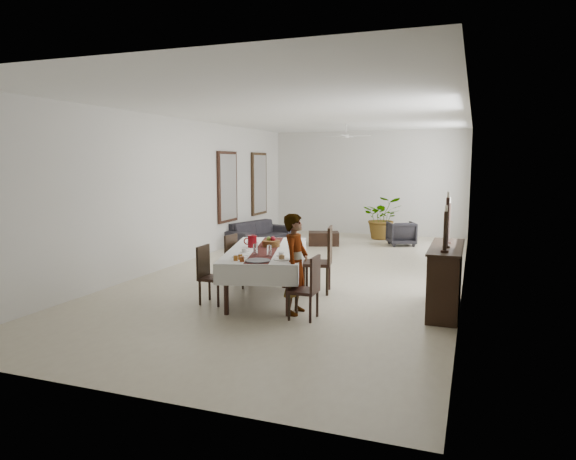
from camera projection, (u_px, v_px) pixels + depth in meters
The scene contains 86 objects.
floor at pixel (309, 272), 10.58m from camera, with size 6.00×12.00×0.00m, color beige.
ceiling at pixel (310, 114), 10.16m from camera, with size 6.00×12.00×0.02m, color white.
wall_back at pixel (368, 183), 15.96m from camera, with size 6.00×0.02×3.20m, color silver.
wall_front at pixel (115, 232), 4.78m from camera, with size 6.00×0.02×3.20m, color silver.
wall_left at pixel (181, 191), 11.39m from camera, with size 0.02×12.00×3.20m, color silver.
wall_right at pixel (466, 198), 9.35m from camera, with size 0.02×12.00×3.20m, color silver.
dining_table_top at pixel (266, 251), 8.65m from camera, with size 1.04×2.50×0.05m, color black.
table_leg_fl at pixel (226, 291), 7.56m from camera, with size 0.07×0.07×0.73m, color black.
table_leg_fr at pixel (288, 292), 7.49m from camera, with size 0.07×0.07×0.73m, color black.
table_leg_bl at pixel (250, 260), 9.91m from camera, with size 0.07×0.07×0.73m, color black.
table_leg_br at pixel (297, 261), 9.84m from camera, with size 0.07×0.07×0.73m, color black.
tablecloth_top at pixel (266, 249), 8.65m from camera, with size 1.23×2.69×0.01m, color silver.
tablecloth_drape_left at pixel (231, 258), 8.71m from camera, with size 0.01×2.69×0.31m, color white.
tablecloth_drape_right at pixel (302, 259), 8.62m from camera, with size 0.01×2.69×0.31m, color silver.
tablecloth_drape_near at pixel (255, 275), 7.34m from camera, with size 1.23×0.01×0.31m, color silver.
tablecloth_drape_far at pixel (274, 245), 9.99m from camera, with size 1.23×0.01×0.31m, color white.
table_runner at pixel (266, 249), 8.65m from camera, with size 0.36×2.60×0.00m, color #521B17.
red_pitcher at pixel (252, 241), 8.81m from camera, with size 0.16×0.16×0.21m, color maroon.
pitcher_handle at pixel (247, 241), 8.81m from camera, with size 0.12×0.12×0.02m, color maroon.
wine_glass_near at pixel (269, 251), 7.96m from camera, with size 0.07×0.07×0.18m, color white.
wine_glass_mid at pixel (255, 249), 8.08m from camera, with size 0.07×0.07×0.18m, color silver.
teacup_right at pixel (281, 254), 8.00m from camera, with size 0.09×0.09×0.06m, color white.
saucer_right at pixel (281, 256), 8.00m from camera, with size 0.16×0.16×0.01m, color white.
teacup_left at pixel (245, 251), 8.30m from camera, with size 0.09×0.09×0.06m, color silver.
saucer_left at pixel (245, 252), 8.31m from camera, with size 0.16×0.16×0.01m, color white.
plate_near_right at pixel (282, 259), 7.69m from camera, with size 0.25×0.25×0.02m, color white.
bread_near_right at pixel (282, 257), 7.69m from camera, with size 0.09×0.09×0.09m, color tan.
plate_near_left at pixel (240, 257), 7.90m from camera, with size 0.25×0.25×0.02m, color silver.
plate_far_left at pixel (252, 243), 9.24m from camera, with size 0.25×0.25×0.02m, color silver.
serving_tray at pixel (258, 261), 7.56m from camera, with size 0.37×0.37×0.02m, color #45464B.
jam_jar_a at pixel (242, 259), 7.55m from camera, with size 0.07×0.07×0.08m, color #8D3B14.
jam_jar_b at pixel (236, 258), 7.62m from camera, with size 0.07×0.07×0.08m, color #995416.
jam_jar_c at pixel (240, 257), 7.71m from camera, with size 0.07×0.07×0.08m, color #8E5114.
fruit_basket at pixel (271, 244), 8.89m from camera, with size 0.31×0.31×0.10m, color brown.
fruit_red at pixel (273, 239), 8.90m from camera, with size 0.09×0.09×0.09m, color maroon.
fruit_green at pixel (269, 239), 8.92m from camera, with size 0.08×0.08×0.08m, color olive.
chair_right_near_seat at pixel (303, 291), 7.36m from camera, with size 0.39×0.39×0.04m, color black.
chair_right_near_leg_fl at pixel (310, 310), 7.19m from camera, with size 0.04×0.04×0.39m, color black.
chair_right_near_leg_fr at pixel (317, 304), 7.48m from camera, with size 0.04×0.04×0.39m, color black.
chair_right_near_leg_bl at pixel (289, 307), 7.30m from camera, with size 0.04×0.04×0.39m, color black.
chair_right_near_leg_br at pixel (297, 302), 7.60m from camera, with size 0.04×0.04×0.39m, color black.
chair_right_near_back at pixel (315, 274), 7.27m from camera, with size 0.39×0.04×0.50m, color black.
chair_right_far_seat at pixel (317, 263), 8.86m from camera, with size 0.49×0.49×0.06m, color black.
chair_right_far_leg_fl at pixel (327, 282), 8.67m from camera, with size 0.05×0.05×0.48m, color black.
chair_right_far_leg_fr at pixel (329, 276), 9.06m from camera, with size 0.05×0.05×0.48m, color black.
chair_right_far_leg_bl at pixel (304, 281), 8.73m from camera, with size 0.05×0.05×0.48m, color black.
chair_right_far_leg_br at pixel (307, 276), 9.12m from camera, with size 0.05×0.05×0.48m, color black.
chair_right_far_back at pixel (330, 245), 8.78m from camera, with size 0.49×0.04×0.62m, color black.
chair_left_near_seat at pixel (213, 278), 8.16m from camera, with size 0.39×0.39×0.04m, color black.
chair_left_near_leg_fl at pixel (210, 288), 8.40m from camera, with size 0.04×0.04×0.39m, color black.
chair_left_near_leg_fr at pixel (200, 293), 8.09m from camera, with size 0.04×0.04×0.39m, color black.
chair_left_near_leg_bl at pixel (227, 290), 8.29m from camera, with size 0.04×0.04×0.39m, color black.
chair_left_near_leg_br at pixel (218, 295), 7.99m from camera, with size 0.04×0.04×0.39m, color black.
chair_left_near_back at pixel (203, 261), 8.19m from camera, with size 0.39×0.04×0.50m, color black.
chair_left_far_seat at pixel (240, 264), 9.30m from camera, with size 0.40×0.40×0.05m, color black.
chair_left_far_leg_fl at pixel (237, 273), 9.54m from camera, with size 0.04×0.04×0.39m, color black.
chair_left_far_leg_fr at pixel (227, 277), 9.25m from camera, with size 0.04×0.04×0.39m, color black.
chair_left_far_leg_bl at pixel (252, 275), 9.40m from camera, with size 0.04×0.04×0.39m, color black.
chair_left_far_leg_br at pixel (243, 278), 9.11m from camera, with size 0.04×0.04×0.39m, color black.
chair_left_far_back at pixel (231, 248), 9.34m from camera, with size 0.40×0.04×0.51m, color black.
woman at pixel (296, 264), 7.59m from camera, with size 0.55×0.36×1.50m, color gray.
sideboard_body at pixel (445, 280), 7.73m from camera, with size 0.43×1.62×0.97m, color black.
sideboard_top at pixel (447, 247), 7.66m from camera, with size 0.47×1.68×0.03m, color black.
candlestick_near_base at pixel (445, 251), 7.11m from camera, with size 0.11×0.11×0.03m, color black.
candlestick_near_shaft at pixel (445, 231), 7.07m from camera, with size 0.05×0.05×0.54m, color black.
candlestick_near_candle at pixel (446, 208), 7.03m from camera, with size 0.04×0.04×0.09m, color white.
candlestick_mid_base at pixel (446, 247), 7.51m from camera, with size 0.11×0.11×0.03m, color black.
candlestick_mid_shaft at pixel (447, 222), 7.46m from camera, with size 0.05×0.05×0.70m, color black.
candlestick_mid_candle at pixel (448, 195), 7.41m from camera, with size 0.04×0.04×0.09m, color #EEE4CF.
candlestick_far_base at pixel (448, 242), 7.91m from camera, with size 0.11×0.11×0.03m, color black.
candlestick_far_shaft at pixel (449, 222), 7.87m from camera, with size 0.05×0.05×0.59m, color black.
candlestick_far_candle at pixel (449, 200), 7.82m from camera, with size 0.04×0.04×0.09m, color white.
sofa at pixel (259, 233), 14.14m from camera, with size 2.11×0.83×0.62m, color #28252A.
armchair at pixel (401, 233), 13.92m from camera, with size 0.69×0.71×0.65m, color #272429.
coffee_table at pixel (324, 239), 13.96m from camera, with size 0.81×0.54×0.36m, color black.
potted_plant at pixel (383, 218), 15.04m from camera, with size 1.13×0.98×1.26m, color #335923.
mirror_frame_near at pixel (227, 187), 13.42m from camera, with size 0.06×1.05×1.85m, color black.
mirror_glass_near at pixel (229, 187), 13.41m from camera, with size 0.01×0.90×1.70m, color white.
mirror_frame_far at pixel (259, 184), 15.38m from camera, with size 0.06×1.05×1.85m, color black.
mirror_glass_far at pixel (260, 184), 15.37m from camera, with size 0.01×0.90×1.70m, color white.
fan_rod at pixel (346, 128), 12.96m from camera, with size 0.04×0.04×0.20m, color white.
fan_hub at pixel (346, 136), 12.99m from camera, with size 0.16×0.16×0.08m, color white.
fan_blade_n at pixel (349, 137), 13.32m from camera, with size 0.10×0.55×0.01m, color silver.
fan_blade_s at pixel (342, 135), 12.66m from camera, with size 0.10×0.55×0.01m, color silver.
fan_blade_e at pixel (359, 136), 12.87m from camera, with size 0.55×0.10×0.01m, color white.
fan_blade_w at pixel (332, 136), 13.11m from camera, with size 0.55×0.10×0.01m, color silver.
Camera 1 is at (3.14, -9.90, 2.25)m, focal length 32.00 mm.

